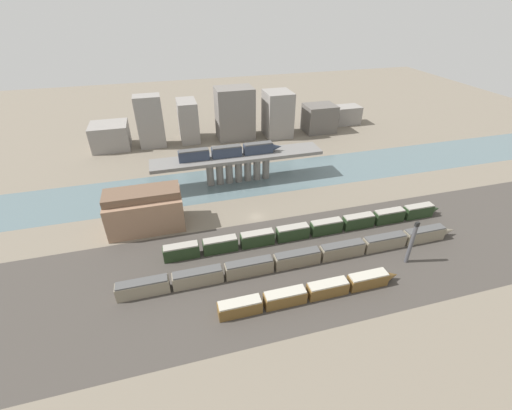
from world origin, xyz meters
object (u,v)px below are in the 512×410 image
Objects in this scene: train_on_bridge at (230,151)px; train_yard_far at (313,229)px; train_yard_near at (312,292)px; train_yard_mid at (302,258)px; signal_tower at (411,243)px; warehouse_building at (145,210)px.

train_yard_far is (16.27, -38.11, -10.42)m from train_on_bridge.
train_on_bridge is 0.43× the size of train_yard_far.
train_yard_near is (6.33, -60.46, -10.70)m from train_on_bridge.
train_on_bridge is 50.74m from train_yard_mid.
train_yard_far is (7.83, 10.82, 0.02)m from train_yard_mid.
train_yard_mid is at bearing -80.21° from train_on_bridge.
train_yard_far is at bearing 137.77° from signal_tower.
signal_tower is at bearing 9.42° from train_yard_near.
train_yard_mid is 28.24m from signal_tower.
train_on_bridge reaches higher than train_yard_mid.
train_on_bridge is 0.40× the size of train_yard_mid.
signal_tower is at bearing -13.84° from train_yard_mid.
train_yard_mid is 47.97m from warehouse_building.
warehouse_building is at bearing 159.84° from train_yard_far.
train_yard_near is at bearing -47.09° from warehouse_building.
train_yard_far is (9.94, 22.35, 0.28)m from train_yard_near.
train_yard_mid is 7.35× the size of signal_tower.
train_on_bridge is 0.83× the size of train_yard_near.
train_on_bridge is 37.46m from warehouse_building.
train_on_bridge is 1.72× the size of warehouse_building.
train_on_bridge is 66.30m from signal_tower.
train_yard_mid is 13.36m from train_yard_far.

